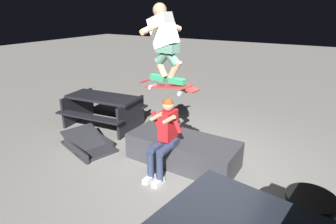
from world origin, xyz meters
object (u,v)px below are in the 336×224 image
Objects in this scene: skater_airborne at (165,40)px; skateboard at (168,87)px; kicker_ramp at (89,145)px; picnic_table_back at (103,106)px; ledge_box_main at (183,150)px; person_sitting_on_ledge at (165,134)px.

skateboard is at bearing 172.69° from skater_airborne.
skateboard is 2.43m from kicker_ramp.
skater_airborne is at bearing 155.43° from picnic_table_back.
ledge_box_main is 2.52m from picnic_table_back.
person_sitting_on_ledge is 1.52m from skater_airborne.
skater_airborne is at bearing -7.31° from skateboard.
skateboard is 0.93× the size of skater_airborne.
skateboard is at bearing 153.33° from person_sitting_on_ledge.
skateboard reaches higher than kicker_ramp.
kicker_ramp is (1.82, -0.00, -0.68)m from person_sitting_on_ledge.
kicker_ramp is 1.24m from picnic_table_back.
picnic_table_back is (2.42, -1.09, -1.07)m from skateboard.
skater_airborne is 0.87× the size of kicker_ramp.
ledge_box_main reaches higher than kicker_ramp.
ledge_box_main is at bearing -91.97° from skateboard.
person_sitting_on_ledge reaches higher than ledge_box_main.
ledge_box_main is at bearing -98.27° from skater_airborne.
person_sitting_on_ledge is at bearing 179.87° from kicker_ramp.
skateboard reaches higher than person_sitting_on_ledge.
person_sitting_on_ledge is 0.73× the size of picnic_table_back.
ledge_box_main is at bearing 166.78° from picnic_table_back.
skater_airborne is (0.07, 0.51, 2.01)m from ledge_box_main.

